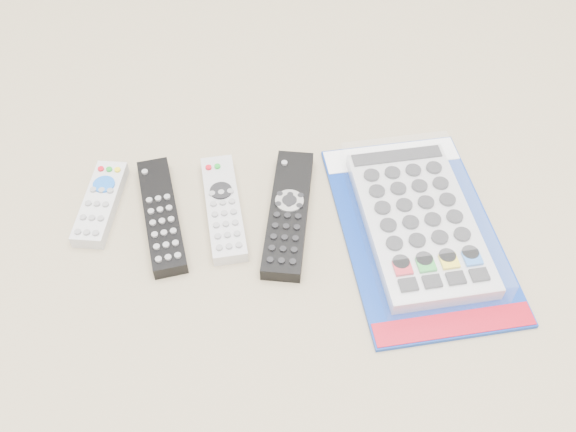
{
  "coord_description": "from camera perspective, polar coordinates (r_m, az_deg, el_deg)",
  "views": [
    {
      "loc": [
        -0.0,
        -0.56,
        0.7
      ],
      "look_at": [
        0.04,
        0.01,
        0.01
      ],
      "focal_mm": 40.0,
      "sensor_mm": 36.0,
      "label": 1
    }
  ],
  "objects": [
    {
      "name": "remote_slim_black",
      "position": [
        0.91,
        -11.19,
        0.07
      ],
      "size": [
        0.08,
        0.21,
        0.02
      ],
      "rotation": [
        0.0,
        0.0,
        0.18
      ],
      "color": "black",
      "rests_on": "ground"
    },
    {
      "name": "jumbo_remote_packaged",
      "position": [
        0.89,
        11.56,
        -0.37
      ],
      "size": [
        0.24,
        0.36,
        0.05
      ],
      "rotation": [
        0.0,
        0.0,
        0.09
      ],
      "color": "navy",
      "rests_on": "ground"
    },
    {
      "name": "remote_silver_dvd",
      "position": [
        0.91,
        -5.77,
        0.76
      ],
      "size": [
        0.06,
        0.19,
        0.02
      ],
      "rotation": [
        0.0,
        0.0,
        0.1
      ],
      "color": "silver",
      "rests_on": "ground"
    },
    {
      "name": "remote_small_grey",
      "position": [
        0.94,
        -16.33,
        1.11
      ],
      "size": [
        0.07,
        0.15,
        0.02
      ],
      "rotation": [
        0.0,
        0.0,
        -0.15
      ],
      "color": "#B3B3B6",
      "rests_on": "ground"
    },
    {
      "name": "remote_large_black",
      "position": [
        0.89,
        0.04,
        0.29
      ],
      "size": [
        0.09,
        0.23,
        0.02
      ],
      "rotation": [
        0.0,
        0.0,
        -0.17
      ],
      "color": "black",
      "rests_on": "ground"
    }
  ]
}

